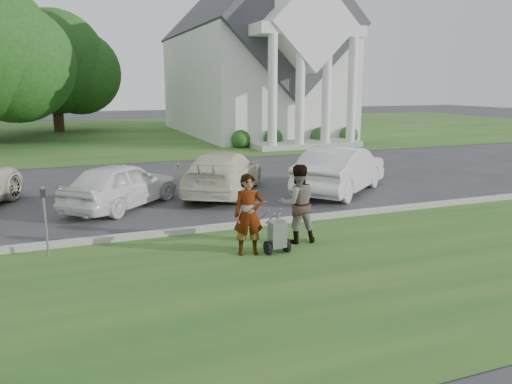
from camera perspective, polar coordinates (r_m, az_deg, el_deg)
ground at (r=11.81m, az=-1.51°, el=-4.91°), size 120.00×120.00×0.00m
grass_strip at (r=9.20m, az=4.90°, el=-9.99°), size 80.00×7.00×0.01m
church_lawn at (r=37.98m, az=-15.46°, el=6.51°), size 80.00×30.00×0.01m
curb at (r=12.29m, az=-2.38°, el=-3.87°), size 80.00×0.18×0.15m
church at (r=36.17m, az=-0.44°, el=16.09°), size 9.19×19.00×24.10m
tree_back at (r=40.64m, az=-22.08°, el=13.09°), size 9.61×7.60×8.89m
striping_cart at (r=10.43m, az=2.41°, el=-4.92°), size 0.53×1.03×0.94m
person_left at (r=10.22m, az=-0.85°, el=-2.70°), size 0.69×0.52×1.69m
person_right at (r=11.07m, az=4.75°, el=-1.40°), size 0.93×0.77×1.76m
parking_meter_near at (r=10.94m, az=-22.99°, el=-2.28°), size 0.11×0.09×1.46m
car_b at (r=14.77m, az=-15.18°, el=0.80°), size 3.87×3.87×1.33m
car_c at (r=16.15m, az=-3.74°, el=2.22°), size 4.06×5.03×1.37m
car_d at (r=16.50m, az=9.68°, el=2.54°), size 4.57×4.15×1.51m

